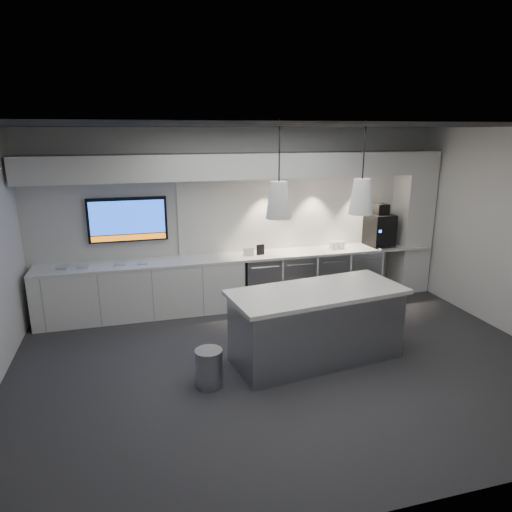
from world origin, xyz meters
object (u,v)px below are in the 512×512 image
object	(u,v)px
island	(316,324)
coffee_machine	(380,228)
bin	(209,368)
wall_tv	(128,220)

from	to	relation	value
island	coffee_machine	bearing A→B (deg)	37.80
island	bin	xyz separation A→B (m)	(-1.48, -0.30, -0.26)
island	coffee_machine	world-z (taller)	coffee_machine
island	coffee_machine	size ratio (longest dim) A/B	3.10
island	bin	world-z (taller)	island
wall_tv	island	world-z (taller)	wall_tv
wall_tv	bin	size ratio (longest dim) A/B	2.71
wall_tv	coffee_machine	world-z (taller)	wall_tv
island	coffee_machine	distance (m)	3.11
bin	wall_tv	bearing A→B (deg)	107.01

